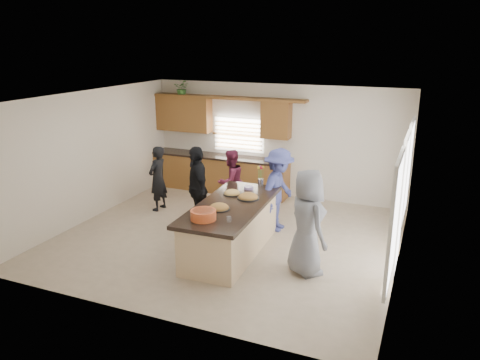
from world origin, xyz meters
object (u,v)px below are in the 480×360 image
at_px(woman_left_back, 158,179).
at_px(woman_right_back, 279,190).
at_px(woman_left_mid, 231,181).
at_px(woman_right_front, 307,223).
at_px(woman_left_front, 197,188).
at_px(salad_bowl, 203,214).
at_px(island, 231,229).

height_order(woman_left_back, woman_right_back, woman_right_back).
relative_size(woman_left_mid, woman_right_front, 0.80).
xyz_separation_m(woman_left_mid, woman_left_front, (-0.24, -1.17, 0.15)).
height_order(salad_bowl, woman_left_front, woman_left_front).
relative_size(island, salad_bowl, 6.37).
relative_size(salad_bowl, woman_left_mid, 0.29).
xyz_separation_m(woman_left_back, woman_left_front, (1.37, -0.66, 0.13)).
xyz_separation_m(woman_left_mid, woman_right_front, (2.35, -2.21, 0.18)).
xyz_separation_m(woman_left_mid, woman_right_back, (1.33, -0.58, 0.13)).
distance_m(woman_left_back, woman_left_mid, 1.69).
bearing_deg(woman_right_front, woman_left_mid, 2.89).
height_order(salad_bowl, woman_right_front, woman_right_front).
bearing_deg(woman_left_front, salad_bowl, -10.16).
relative_size(salad_bowl, woman_right_front, 0.24).
height_order(island, woman_left_front, woman_left_front).
height_order(island, salad_bowl, salad_bowl).
bearing_deg(salad_bowl, woman_left_back, 135.34).
bearing_deg(woman_right_front, woman_right_back, -11.74).
bearing_deg(woman_left_back, salad_bowl, 49.05).
relative_size(island, woman_right_front, 1.50).
bearing_deg(woman_right_front, woman_left_front, 24.16).
distance_m(island, salad_bowl, 1.06).
height_order(woman_left_mid, woman_left_front, woman_left_front).
bearing_deg(salad_bowl, woman_right_front, 21.11).
bearing_deg(woman_right_back, woman_left_mid, 71.19).
relative_size(woman_left_front, woman_right_back, 1.02).
bearing_deg(woman_left_front, woman_left_back, -156.64).
distance_m(woman_left_front, woman_right_back, 1.68).
bearing_deg(island, woman_left_back, 147.59).
bearing_deg(salad_bowl, woman_right_back, 75.47).
xyz_separation_m(island, woman_left_mid, (-0.86, 1.96, 0.28)).
xyz_separation_m(woman_left_back, woman_left_mid, (1.61, 0.51, -0.02)).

